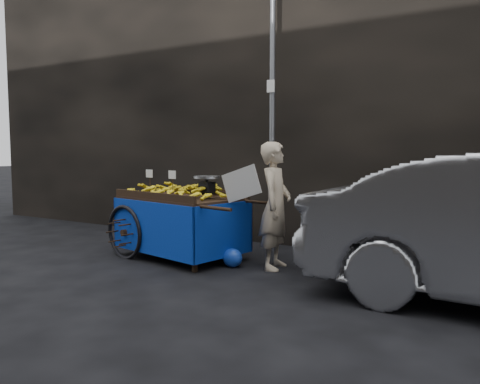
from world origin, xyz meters
The scene contains 6 objects.
ground centered at (0.00, 0.00, 0.00)m, with size 80.00×80.00×0.00m, color black.
building_wall centered at (0.39, 2.60, 2.50)m, with size 13.50×2.00×5.00m.
street_pole centered at (0.30, 1.30, 2.01)m, with size 0.12×0.10×4.00m.
banana_cart centered at (-0.53, 0.13, 0.75)m, with size 2.40×1.43×1.22m.
vendor centered at (0.88, 0.24, 0.79)m, with size 0.89×0.63×1.57m.
plastic_bag centered at (0.40, 0.01, 0.12)m, with size 0.26×0.21×0.24m, color #1840B8.
Camera 1 is at (3.43, -4.91, 1.46)m, focal length 35.00 mm.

